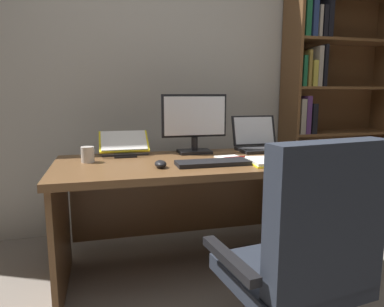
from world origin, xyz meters
name	(u,v)px	position (x,y,z in m)	size (l,w,h in m)	color
wall_back	(159,65)	(0.00, 1.89, 1.37)	(4.81, 0.12, 2.74)	#B2ADA3
desk	(192,189)	(0.07, 1.05, 0.54)	(1.66, 0.77, 0.74)	brown
bookshelf	(325,113)	(1.43, 1.66, 0.97)	(0.98, 0.31, 1.98)	brown
office_chair	(301,278)	(0.27, 0.10, 0.41)	(0.66, 0.60, 0.98)	black
monitor	(194,124)	(0.13, 1.24, 0.94)	(0.45, 0.16, 0.40)	black
laptop	(260,143)	(0.62, 1.24, 0.79)	(0.34, 0.31, 0.24)	black
keyboard	(213,163)	(0.13, 0.82, 0.75)	(0.42, 0.15, 0.02)	black
computer_mouse	(161,164)	(-0.17, 0.82, 0.76)	(0.06, 0.10, 0.04)	black
reading_stand_with_book	(124,143)	(-0.34, 1.29, 0.81)	(0.32, 0.25, 0.15)	black
open_binder	(284,161)	(0.55, 0.77, 0.75)	(0.44, 0.30, 0.02)	yellow
notepad	(232,159)	(0.29, 0.95, 0.74)	(0.15, 0.21, 0.01)	white
pen	(235,157)	(0.31, 0.95, 0.75)	(0.01, 0.01, 0.14)	maroon
coffee_mug	(88,155)	(-0.56, 1.07, 0.78)	(0.08, 0.08, 0.09)	silver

